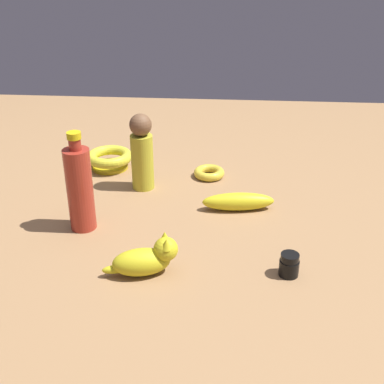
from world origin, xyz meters
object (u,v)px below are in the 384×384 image
at_px(bowl, 110,158).
at_px(cat_figurine, 147,258).
at_px(nail_polish_jar, 289,265).
at_px(person_figure_adult, 142,152).
at_px(bangle, 209,173).
at_px(banana, 238,202).
at_px(bottle_tall, 80,188).

bearing_deg(bowl, cat_figurine, -159.26).
height_order(nail_polish_jar, bowl, bowl).
relative_size(person_figure_adult, bangle, 2.38).
distance_m(banana, bangle, 0.21).
xyz_separation_m(bottle_tall, cat_figurine, (-0.17, -0.18, -0.07)).
height_order(bottle_tall, nail_polish_jar, bottle_tall).
xyz_separation_m(banana, bowl, (0.23, 0.38, 0.01)).
height_order(banana, person_figure_adult, person_figure_adult).
xyz_separation_m(person_figure_adult, bowl, (0.12, 0.12, -0.07)).
bearing_deg(banana, bangle, -73.62).
relative_size(banana, bangle, 2.05).
height_order(bangle, cat_figurine, cat_figurine).
bearing_deg(bowl, person_figure_adult, -135.02).
bearing_deg(person_figure_adult, bowl, 44.98).
bearing_deg(banana, bottle_tall, 10.55).
xyz_separation_m(bottle_tall, person_figure_adult, (0.22, -0.11, 0.00)).
height_order(person_figure_adult, bowl, person_figure_adult).
distance_m(bottle_tall, cat_figurine, 0.25).
bearing_deg(nail_polish_jar, bottle_tall, 71.90).
bearing_deg(cat_figurine, bottle_tall, 46.71).
xyz_separation_m(banana, person_figure_adult, (0.11, 0.26, 0.08)).
xyz_separation_m(cat_figurine, bowl, (0.51, 0.19, -0.00)).
distance_m(person_figure_adult, bangle, 0.21).
bearing_deg(bowl, bottle_tall, -177.65).
xyz_separation_m(bottle_tall, nail_polish_jar, (-0.15, -0.46, -0.08)).
bearing_deg(bangle, cat_figurine, 167.69).
relative_size(bottle_tall, bangle, 2.71).
bearing_deg(bangle, bowl, 82.93).
bearing_deg(bottle_tall, bowl, 2.35).
height_order(person_figure_adult, nail_polish_jar, person_figure_adult).
xyz_separation_m(bottle_tall, bangle, (0.30, -0.28, -0.09)).
bearing_deg(bottle_tall, person_figure_adult, -25.56).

